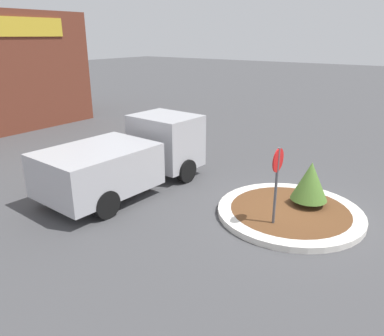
% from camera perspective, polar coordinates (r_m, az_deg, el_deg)
% --- Properties ---
extents(ground_plane, '(120.00, 120.00, 0.00)m').
position_cam_1_polar(ground_plane, '(10.88, 14.61, -6.94)').
color(ground_plane, '#474749').
extents(traffic_island, '(4.00, 4.00, 0.17)m').
position_cam_1_polar(traffic_island, '(10.84, 14.65, -6.55)').
color(traffic_island, silver).
rests_on(traffic_island, ground_plane).
extents(stop_sign, '(0.60, 0.07, 2.19)m').
position_cam_1_polar(stop_sign, '(9.46, 12.81, -1.05)').
color(stop_sign, '#4C4C51').
rests_on(stop_sign, ground_plane).
extents(island_shrub, '(1.02, 1.02, 1.27)m').
position_cam_1_polar(island_shrub, '(10.99, 17.59, -1.90)').
color(island_shrub, brown).
rests_on(island_shrub, traffic_island).
extents(utility_truck, '(5.62, 2.61, 2.14)m').
position_cam_1_polar(utility_truck, '(12.10, -9.60, 1.69)').
color(utility_truck, '#B2B2B7').
rests_on(utility_truck, ground_plane).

